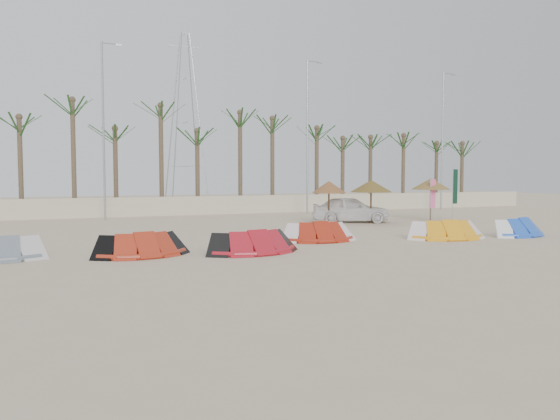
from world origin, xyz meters
name	(u,v)px	position (x,y,z in m)	size (l,w,h in m)	color
ground	(350,260)	(0.00, 0.00, 0.00)	(120.00, 120.00, 0.00)	beige
boundary_wall	(192,206)	(0.00, 22.00, 0.65)	(60.00, 0.30, 1.30)	beige
palm_line	(195,125)	(0.67, 23.50, 6.44)	(52.00, 4.00, 7.70)	brown
lamp_b	(104,127)	(-5.96, 20.00, 5.77)	(1.25, 0.14, 11.00)	#A5A8AD
lamp_c	(308,134)	(8.04, 20.00, 5.77)	(1.25, 0.14, 11.00)	#A5A8AD
lamp_d	(443,138)	(20.04, 20.00, 5.77)	(1.25, 0.14, 11.00)	#A5A8AD
pylon	(187,210)	(1.00, 28.00, 0.00)	(3.00, 3.00, 14.00)	#A5A8AD
kite_red_left	(141,243)	(-6.21, 3.80, 0.42)	(3.47, 2.02, 0.90)	#AE2E18
kite_red_mid	(251,241)	(-2.39, 3.02, 0.42)	(3.65, 2.02, 0.90)	#B31824
kite_red_right	(316,231)	(1.34, 5.20, 0.42)	(3.26, 1.75, 0.90)	#A82612
kite_orange	(442,229)	(6.88, 3.80, 0.42)	(3.62, 2.07, 0.90)	#FCA317
kite_blue	(515,226)	(10.81, 3.49, 0.42)	(3.34, 2.07, 0.90)	blue
parasol_left	(329,187)	(5.70, 12.31, 2.10)	(2.01, 2.01, 2.46)	#4C331E
parasol_mid	(371,186)	(8.00, 11.45, 2.16)	(2.44, 2.44, 2.51)	#4C331E
parasol_right	(431,184)	(12.68, 12.02, 2.24)	(2.41, 2.41, 2.60)	#4C331E
flag_pink	(433,195)	(12.27, 11.33, 1.59)	(0.45, 0.07, 2.68)	#A5A8AD
flag_green	(455,188)	(14.41, 11.85, 1.98)	(0.45, 0.08, 3.34)	#A5A8AD
car	(350,209)	(7.26, 12.53, 0.77)	(1.82, 4.53, 1.54)	white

